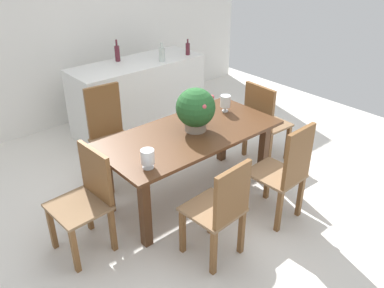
{
  "coord_description": "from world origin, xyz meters",
  "views": [
    {
      "loc": [
        -2.31,
        -2.7,
        2.55
      ],
      "look_at": [
        0.1,
        0.08,
        0.56
      ],
      "focal_mm": 37.52,
      "sensor_mm": 36.0,
      "label": 1
    }
  ],
  "objects_px": {
    "flower_centerpiece": "(196,109)",
    "crystal_vase_left": "(148,157)",
    "chair_head_end": "(87,195)",
    "chair_near_right": "(286,170)",
    "chair_foot_end": "(263,119)",
    "chair_near_left": "(221,208)",
    "wine_bottle_tall": "(117,53)",
    "wine_bottle_amber": "(188,49)",
    "dining_table": "(190,143)",
    "chair_far_left": "(109,130)",
    "wine_glass": "(197,106)",
    "kitchen_counter": "(139,95)",
    "wine_bottle_dark": "(162,54)",
    "crystal_vase_center_near": "(225,102)"
  },
  "relations": [
    {
      "from": "chair_foot_end",
      "to": "wine_bottle_tall",
      "type": "height_order",
      "value": "wine_bottle_tall"
    },
    {
      "from": "chair_head_end",
      "to": "flower_centerpiece",
      "type": "bearing_deg",
      "value": 86.64
    },
    {
      "from": "dining_table",
      "to": "chair_near_left",
      "type": "distance_m",
      "value": 0.97
    },
    {
      "from": "wine_bottle_tall",
      "to": "kitchen_counter",
      "type": "bearing_deg",
      "value": -51.34
    },
    {
      "from": "chair_near_right",
      "to": "chair_foot_end",
      "type": "bearing_deg",
      "value": -131.44
    },
    {
      "from": "dining_table",
      "to": "crystal_vase_left",
      "type": "relative_size",
      "value": 10.76
    },
    {
      "from": "chair_foot_end",
      "to": "wine_glass",
      "type": "xyz_separation_m",
      "value": [
        -0.83,
        0.26,
        0.32
      ]
    },
    {
      "from": "crystal_vase_left",
      "to": "wine_glass",
      "type": "relative_size",
      "value": 1.13
    },
    {
      "from": "kitchen_counter",
      "to": "wine_bottle_tall",
      "type": "bearing_deg",
      "value": 128.66
    },
    {
      "from": "chair_near_right",
      "to": "wine_bottle_amber",
      "type": "height_order",
      "value": "wine_bottle_amber"
    },
    {
      "from": "chair_head_end",
      "to": "chair_far_left",
      "type": "relative_size",
      "value": 0.89
    },
    {
      "from": "chair_far_left",
      "to": "wine_glass",
      "type": "xyz_separation_m",
      "value": [
        0.73,
        -0.63,
        0.29
      ]
    },
    {
      "from": "crystal_vase_left",
      "to": "chair_far_left",
      "type": "bearing_deg",
      "value": 75.74
    },
    {
      "from": "wine_glass",
      "to": "flower_centerpiece",
      "type": "bearing_deg",
      "value": -133.15
    },
    {
      "from": "crystal_vase_left",
      "to": "wine_bottle_dark",
      "type": "relative_size",
      "value": 0.69
    },
    {
      "from": "chair_near_right",
      "to": "kitchen_counter",
      "type": "height_order",
      "value": "chair_near_right"
    },
    {
      "from": "chair_foot_end",
      "to": "wine_bottle_amber",
      "type": "xyz_separation_m",
      "value": [
        0.16,
        1.56,
        0.49
      ]
    },
    {
      "from": "flower_centerpiece",
      "to": "crystal_vase_left",
      "type": "bearing_deg",
      "value": -160.72
    },
    {
      "from": "chair_foot_end",
      "to": "wine_bottle_amber",
      "type": "relative_size",
      "value": 4.41
    },
    {
      "from": "dining_table",
      "to": "crystal_vase_left",
      "type": "xyz_separation_m",
      "value": [
        -0.7,
        -0.27,
        0.22
      ]
    },
    {
      "from": "wine_bottle_dark",
      "to": "crystal_vase_left",
      "type": "bearing_deg",
      "value": -130.29
    },
    {
      "from": "crystal_vase_center_near",
      "to": "wine_glass",
      "type": "xyz_separation_m",
      "value": [
        -0.31,
        0.13,
        -0.0
      ]
    },
    {
      "from": "chair_foot_end",
      "to": "flower_centerpiece",
      "type": "height_order",
      "value": "flower_centerpiece"
    },
    {
      "from": "kitchen_counter",
      "to": "wine_bottle_dark",
      "type": "relative_size",
      "value": 7.36
    },
    {
      "from": "chair_head_end",
      "to": "wine_bottle_dark",
      "type": "bearing_deg",
      "value": 124.66
    },
    {
      "from": "chair_head_end",
      "to": "wine_glass",
      "type": "relative_size",
      "value": 6.26
    },
    {
      "from": "chair_near_left",
      "to": "chair_foot_end",
      "type": "height_order",
      "value": "chair_foot_end"
    },
    {
      "from": "chair_head_end",
      "to": "chair_near_right",
      "type": "distance_m",
      "value": 1.8
    },
    {
      "from": "chair_near_left",
      "to": "chair_foot_end",
      "type": "relative_size",
      "value": 0.98
    },
    {
      "from": "chair_foot_end",
      "to": "kitchen_counter",
      "type": "bearing_deg",
      "value": 21.21
    },
    {
      "from": "flower_centerpiece",
      "to": "crystal_vase_left",
      "type": "relative_size",
      "value": 2.57
    },
    {
      "from": "dining_table",
      "to": "flower_centerpiece",
      "type": "relative_size",
      "value": 4.19
    },
    {
      "from": "flower_centerpiece",
      "to": "kitchen_counter",
      "type": "xyz_separation_m",
      "value": [
        0.49,
        1.76,
        -0.51
      ]
    },
    {
      "from": "crystal_vase_center_near",
      "to": "flower_centerpiece",
      "type": "bearing_deg",
      "value": -166.27
    },
    {
      "from": "crystal_vase_center_near",
      "to": "wine_bottle_amber",
      "type": "xyz_separation_m",
      "value": [
        0.68,
        1.43,
        0.17
      ]
    },
    {
      "from": "crystal_vase_left",
      "to": "wine_bottle_tall",
      "type": "bearing_deg",
      "value": 63.64
    },
    {
      "from": "chair_foot_end",
      "to": "kitchen_counter",
      "type": "distance_m",
      "value": 1.85
    },
    {
      "from": "chair_head_end",
      "to": "chair_near_right",
      "type": "relative_size",
      "value": 0.92
    },
    {
      "from": "chair_near_right",
      "to": "wine_bottle_tall",
      "type": "distance_m",
      "value": 2.88
    },
    {
      "from": "wine_glass",
      "to": "chair_near_left",
      "type": "bearing_deg",
      "value": -122.87
    },
    {
      "from": "wine_bottle_dark",
      "to": "wine_bottle_tall",
      "type": "bearing_deg",
      "value": 137.27
    },
    {
      "from": "chair_foot_end",
      "to": "crystal_vase_left",
      "type": "distance_m",
      "value": 1.9
    },
    {
      "from": "kitchen_counter",
      "to": "chair_near_left",
      "type": "bearing_deg",
      "value": -110.35
    },
    {
      "from": "chair_head_end",
      "to": "chair_near_right",
      "type": "bearing_deg",
      "value": 57.39
    },
    {
      "from": "wine_glass",
      "to": "chair_far_left",
      "type": "bearing_deg",
      "value": 139.1
    },
    {
      "from": "crystal_vase_center_near",
      "to": "wine_bottle_dark",
      "type": "bearing_deg",
      "value": 81.42
    },
    {
      "from": "dining_table",
      "to": "chair_near_right",
      "type": "xyz_separation_m",
      "value": [
        0.42,
        -0.89,
        -0.08
      ]
    },
    {
      "from": "chair_near_left",
      "to": "kitchen_counter",
      "type": "bearing_deg",
      "value": -114.01
    },
    {
      "from": "chair_head_end",
      "to": "wine_bottle_dark",
      "type": "height_order",
      "value": "wine_bottle_dark"
    },
    {
      "from": "chair_near_left",
      "to": "chair_head_end",
      "type": "bearing_deg",
      "value": -53.44
    }
  ]
}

